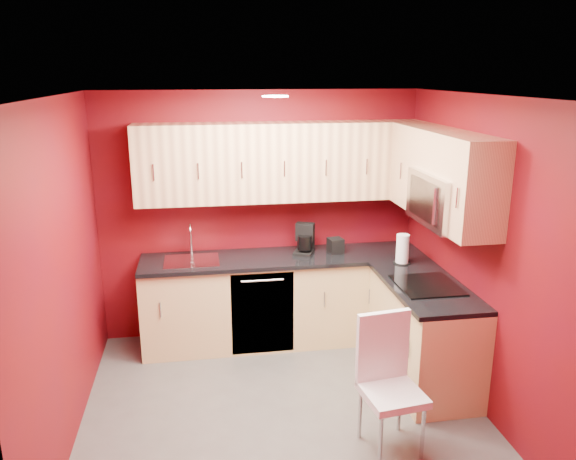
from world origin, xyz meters
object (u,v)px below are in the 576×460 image
object	(u,v)px
napkin_holder	(335,246)
paper_towel	(402,249)
sink	(191,257)
coffee_maker	(304,239)
dining_chair	(393,387)
microwave	(446,199)

from	to	relation	value
napkin_holder	paper_towel	size ratio (longest dim) A/B	0.53
sink	napkin_holder	xyz separation A→B (m)	(1.43, 0.00, 0.04)
coffee_maker	napkin_holder	world-z (taller)	coffee_maker
coffee_maker	napkin_holder	bearing A→B (deg)	18.97
coffee_maker	napkin_holder	xyz separation A→B (m)	(0.32, -0.02, -0.08)
napkin_holder	dining_chair	size ratio (longest dim) A/B	0.15
napkin_holder	dining_chair	distance (m)	1.91
coffee_maker	paper_towel	world-z (taller)	coffee_maker
sink	coffee_maker	world-z (taller)	sink
sink	napkin_holder	distance (m)	1.43
sink	coffee_maker	size ratio (longest dim) A/B	1.73
coffee_maker	napkin_holder	distance (m)	0.33
microwave	paper_towel	bearing A→B (deg)	101.50
microwave	coffee_maker	distance (m)	1.55
paper_towel	coffee_maker	bearing A→B (deg)	153.24
dining_chair	paper_towel	bearing A→B (deg)	60.78
microwave	dining_chair	xyz separation A→B (m)	(-0.69, -0.84, -1.16)
paper_towel	dining_chair	bearing A→B (deg)	-111.80
paper_towel	dining_chair	world-z (taller)	paper_towel
sink	dining_chair	bearing A→B (deg)	-52.80
sink	paper_towel	world-z (taller)	sink
dining_chair	coffee_maker	bearing A→B (deg)	91.47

